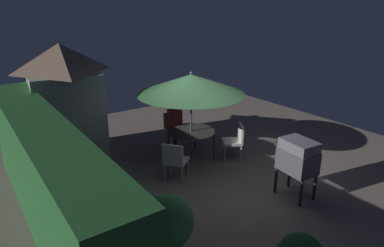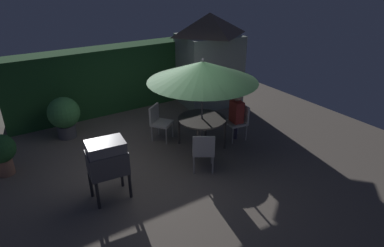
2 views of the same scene
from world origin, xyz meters
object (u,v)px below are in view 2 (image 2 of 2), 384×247
at_px(garden_shed, 209,59).
at_px(person_in_red, 237,111).
at_px(chair_far_side, 159,120).
at_px(patio_umbrella, 203,71).
at_px(bbq_grill, 107,159).
at_px(chair_near_shed, 239,120).
at_px(potted_plant_by_shed, 64,115).
at_px(potted_plant_by_grill, 1,152).
at_px(patio_table, 202,121).
at_px(chair_toward_hedge, 203,150).

height_order(garden_shed, person_in_red, garden_shed).
height_order(chair_far_side, person_in_red, person_in_red).
relative_size(patio_umbrella, bbq_grill, 2.10).
relative_size(bbq_grill, chair_near_shed, 1.33).
xyz_separation_m(bbq_grill, chair_far_side, (1.89, 1.63, -0.33)).
height_order(chair_far_side, potted_plant_by_shed, potted_plant_by_shed).
relative_size(patio_umbrella, potted_plant_by_grill, 2.76).
xyz_separation_m(patio_table, patio_umbrella, (0.00, 0.00, 1.21)).
distance_m(chair_near_shed, chair_toward_hedge, 1.80).
height_order(patio_umbrella, potted_plant_by_shed, patio_umbrella).
bearing_deg(chair_far_side, chair_near_shed, -31.58).
xyz_separation_m(chair_near_shed, chair_toward_hedge, (-1.62, -0.77, 0.00)).
bearing_deg(chair_near_shed, garden_shed, 71.89).
xyz_separation_m(patio_umbrella, chair_far_side, (-0.69, 0.91, -1.38)).
distance_m(chair_near_shed, chair_far_side, 2.03).
height_order(patio_umbrella, person_in_red, patio_umbrella).
xyz_separation_m(garden_shed, patio_umbrella, (-1.86, -2.36, 0.47)).
height_order(patio_umbrella, chair_near_shed, patio_umbrella).
xyz_separation_m(chair_near_shed, potted_plant_by_grill, (-5.23, 1.40, 0.03)).
bearing_deg(potted_plant_by_grill, potted_plant_by_shed, 34.76).
distance_m(bbq_grill, potted_plant_by_grill, 2.56).
bearing_deg(patio_umbrella, garden_shed, 51.81).
height_order(bbq_grill, potted_plant_by_shed, bbq_grill).
distance_m(garden_shed, patio_table, 3.10).
bearing_deg(garden_shed, potted_plant_by_shed, -179.31).
bearing_deg(chair_toward_hedge, bbq_grill, 174.04).
relative_size(chair_far_side, potted_plant_by_shed, 0.83).
distance_m(potted_plant_by_shed, potted_plant_by_grill, 1.86).
distance_m(bbq_grill, chair_far_side, 2.51).
bearing_deg(chair_toward_hedge, patio_umbrella, 57.45).
relative_size(chair_far_side, person_in_red, 0.71).
relative_size(garden_shed, person_in_red, 2.24).
bearing_deg(patio_table, potted_plant_by_shed, 139.12).
relative_size(potted_plant_by_grill, person_in_red, 0.73).
height_order(potted_plant_by_shed, person_in_red, person_in_red).
bearing_deg(patio_umbrella, potted_plant_by_grill, 163.46).
height_order(garden_shed, patio_table, garden_shed).
height_order(patio_table, bbq_grill, bbq_grill).
bearing_deg(potted_plant_by_grill, bbq_grill, -50.49).
bearing_deg(chair_toward_hedge, chair_near_shed, 25.40).
bearing_deg(chair_far_side, potted_plant_by_shed, 144.74).
xyz_separation_m(patio_table, bbq_grill, (-2.58, -0.71, 0.16)).
bearing_deg(chair_far_side, potted_plant_by_grill, 174.56).
distance_m(chair_toward_hedge, potted_plant_by_shed, 3.84).
distance_m(chair_far_side, person_in_red, 1.97).
relative_size(patio_table, potted_plant_by_shed, 1.06).
bearing_deg(bbq_grill, garden_shed, 34.72).
bearing_deg(chair_toward_hedge, chair_far_side, 93.26).
xyz_separation_m(garden_shed, potted_plant_by_shed, (-4.52, -0.05, -0.82)).
distance_m(patio_table, patio_umbrella, 1.21).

